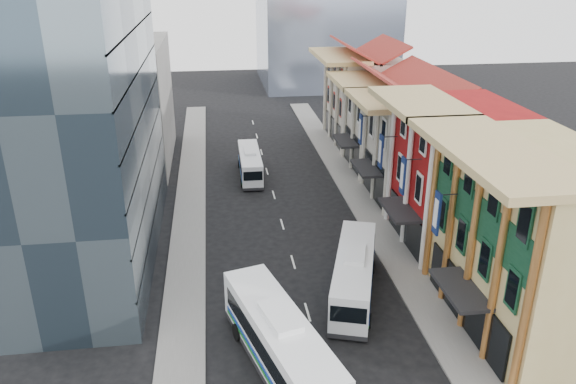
{
  "coord_description": "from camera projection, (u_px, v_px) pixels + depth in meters",
  "views": [
    {
      "loc": [
        -5.72,
        -24.1,
        22.61
      ],
      "look_at": [
        -0.1,
        17.28,
        5.17
      ],
      "focal_mm": 35.0,
      "sensor_mm": 36.0,
      "label": 1
    }
  ],
  "objects": [
    {
      "name": "office_block_far",
      "position": [
        124.0,
        103.0,
        65.18
      ],
      "size": [
        10.0,
        18.0,
        14.0
      ],
      "primitive_type": "cube",
      "color": "gray",
      "rests_on": "ground"
    },
    {
      "name": "shophouse_cream_far",
      "position": [
        365.0,
        100.0,
        73.14
      ],
      "size": [
        8.0,
        12.0,
        11.0
      ],
      "primitive_type": "cube",
      "color": "beige",
      "rests_on": "ground"
    },
    {
      "name": "bus_right",
      "position": [
        354.0,
        273.0,
        40.06
      ],
      "size": [
        5.95,
        11.56,
        3.62
      ],
      "primitive_type": null,
      "rotation": [
        0.0,
        0.0,
        -0.31
      ],
      "color": "silver",
      "rests_on": "ground"
    },
    {
      "name": "sidewalk_left",
      "position": [
        189.0,
        229.0,
        50.49
      ],
      "size": [
        3.0,
        90.0,
        0.15
      ],
      "primitive_type": "cube",
      "color": "slate",
      "rests_on": "ground"
    },
    {
      "name": "shophouse_cream_mid",
      "position": [
        389.0,
        126.0,
        63.73
      ],
      "size": [
        8.0,
        9.0,
        10.0
      ],
      "primitive_type": "cube",
      "color": "beige",
      "rests_on": "ground"
    },
    {
      "name": "shophouse_tan",
      "position": [
        535.0,
        242.0,
        35.46
      ],
      "size": [
        8.0,
        14.0,
        12.0
      ],
      "primitive_type": "cube",
      "color": "tan",
      "rests_on": "ground"
    },
    {
      "name": "shophouse_cream_near",
      "position": [
        416.0,
        151.0,
        55.5
      ],
      "size": [
        8.0,
        9.0,
        10.0
      ],
      "primitive_type": "cube",
      "color": "beige",
      "rests_on": "ground"
    },
    {
      "name": "bus_left_far",
      "position": [
        250.0,
        163.0,
        62.39
      ],
      "size": [
        2.36,
        9.77,
        3.13
      ],
      "primitive_type": null,
      "rotation": [
        0.0,
        0.0,
        -0.01
      ],
      "color": "silver",
      "rests_on": "ground"
    },
    {
      "name": "office_tower",
      "position": [
        56.0,
        71.0,
        40.94
      ],
      "size": [
        12.0,
        26.0,
        30.0
      ],
      "primitive_type": "cube",
      "color": "#364856",
      "rests_on": "ground"
    },
    {
      "name": "sidewalk_right",
      "position": [
        372.0,
        218.0,
        52.6
      ],
      "size": [
        3.0,
        90.0,
        0.15
      ],
      "primitive_type": "cube",
      "color": "slate",
      "rests_on": "ground"
    },
    {
      "name": "shophouse_red",
      "position": [
        457.0,
        175.0,
        46.43
      ],
      "size": [
        8.0,
        10.0,
        12.0
      ],
      "primitive_type": "cube",
      "color": "maroon",
      "rests_on": "ground"
    },
    {
      "name": "bus_left_near",
      "position": [
        280.0,
        342.0,
        32.59
      ],
      "size": [
        6.21,
        12.83,
        4.01
      ],
      "primitive_type": null,
      "rotation": [
        0.0,
        0.0,
        0.27
      ],
      "color": "white",
      "rests_on": "ground"
    }
  ]
}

